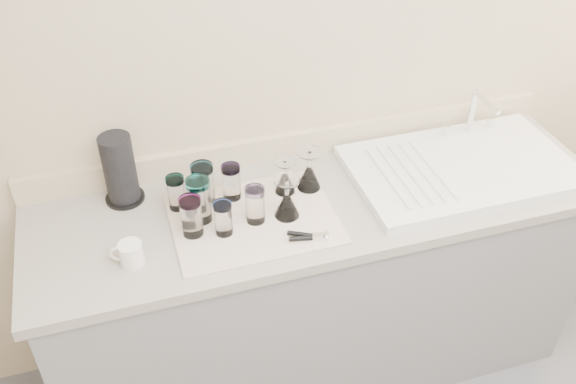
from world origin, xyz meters
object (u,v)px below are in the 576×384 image
object	(u,v)px
tumbler_magenta	(191,216)
goblet_back_left	(285,181)
tumbler_cyan	(203,184)
can_opener	(308,237)
tumbler_extra	(199,200)
tumbler_blue	(223,218)
tumbler_lavender	(255,205)
white_mug	(130,254)
sink_unit	(461,167)
tumbler_teal	(176,192)
goblet_front_left	(287,203)
paper_towel_roll	(120,170)
tumbler_purple	(231,182)
goblet_back_right	(309,175)

from	to	relation	value
tumbler_magenta	goblet_back_left	world-z (taller)	tumbler_magenta
tumbler_cyan	can_opener	xyz separation A→B (m)	(0.28, -0.29, -0.07)
tumbler_extra	goblet_back_left	distance (m)	0.32
tumbler_blue	tumbler_extra	world-z (taller)	tumbler_extra
tumbler_lavender	white_mug	distance (m)	0.43
sink_unit	tumbler_lavender	size ratio (longest dim) A/B	6.14
tumbler_teal	tumbler_magenta	size ratio (longest dim) A/B	0.88
tumbler_blue	tumbler_lavender	distance (m)	0.12
sink_unit	tumbler_cyan	distance (m)	0.96
goblet_front_left	can_opener	size ratio (longest dim) A/B	1.18
goblet_front_left	tumbler_extra	bearing A→B (deg)	166.66
tumbler_lavender	paper_towel_roll	distance (m)	0.48
goblet_front_left	paper_towel_roll	size ratio (longest dim) A/B	0.60
tumbler_purple	goblet_back_right	world-z (taller)	goblet_back_right
tumbler_blue	tumbler_lavender	xyz separation A→B (m)	(0.11, 0.03, 0.01)
tumbler_cyan	white_mug	bearing A→B (deg)	-141.39
goblet_back_left	tumbler_extra	bearing A→B (deg)	-168.83
tumbler_blue	tumbler_lavender	world-z (taller)	tumbler_lavender
paper_towel_roll	goblet_front_left	bearing A→B (deg)	-26.96
tumbler_blue	paper_towel_roll	distance (m)	0.41
goblet_back_right	can_opener	world-z (taller)	goblet_back_right
tumbler_teal	paper_towel_roll	bearing A→B (deg)	147.04
tumbler_cyan	tumbler_lavender	bearing A→B (deg)	-45.47
tumbler_extra	can_opener	bearing A→B (deg)	-32.64
tumbler_extra	goblet_back_left	bearing A→B (deg)	11.17
goblet_back_left	goblet_back_right	world-z (taller)	goblet_back_right
tumbler_cyan	goblet_front_left	size ratio (longest dim) A/B	1.01
goblet_back_right	white_mug	xyz separation A→B (m)	(-0.65, -0.20, -0.02)
white_mug	tumbler_lavender	bearing A→B (deg)	10.06
tumbler_magenta	paper_towel_roll	size ratio (longest dim) A/B	0.56
tumbler_blue	white_mug	world-z (taller)	tumbler_blue
goblet_back_right	paper_towel_roll	bearing A→B (deg)	168.01
goblet_back_right	goblet_back_left	bearing A→B (deg)	178.92
tumbler_purple	tumbler_lavender	size ratio (longest dim) A/B	0.99
tumbler_blue	sink_unit	bearing A→B (deg)	5.26
tumbler_cyan	tumbler_lavender	distance (m)	0.21
tumbler_teal	tumbler_cyan	xyz separation A→B (m)	(0.09, -0.00, 0.01)
tumbler_cyan	tumbler_extra	size ratio (longest dim) A/B	0.96
goblet_back_left	goblet_back_right	bearing A→B (deg)	-1.08
goblet_back_right	can_opener	xyz separation A→B (m)	(-0.09, -0.26, -0.04)
tumbler_blue	goblet_back_left	size ratio (longest dim) A/B	0.94
goblet_front_left	tumbler_magenta	bearing A→B (deg)	179.50
tumbler_magenta	goblet_back_left	distance (m)	0.38
tumbler_cyan	tumbler_magenta	size ratio (longest dim) A/B	1.09
white_mug	paper_towel_roll	size ratio (longest dim) A/B	0.44
can_opener	white_mug	xyz separation A→B (m)	(-0.56, 0.06, 0.02)
tumbler_extra	goblet_back_right	size ratio (longest dim) A/B	1.05
tumbler_teal	can_opener	xyz separation A→B (m)	(0.38, -0.29, -0.06)
sink_unit	white_mug	bearing A→B (deg)	-173.95
white_mug	paper_towel_roll	xyz separation A→B (m)	(0.01, 0.33, 0.09)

